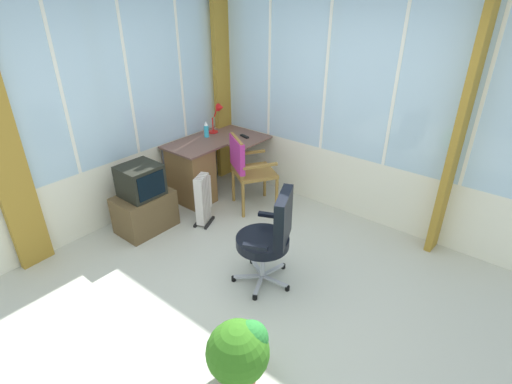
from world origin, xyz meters
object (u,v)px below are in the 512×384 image
desk_lamp (219,113)px  spray_bottle (206,129)px  tv_on_stand (144,202)px  tv_remote (245,136)px  desk (194,171)px  office_chair (271,234)px  wooden_armchair (245,164)px  potted_plant (240,352)px  space_heater (204,199)px

desk_lamp → spray_bottle: bearing=-178.6°
tv_on_stand → tv_remote: bearing=-8.0°
tv_on_stand → desk: bearing=5.7°
desk_lamp → office_chair: (-1.32, -1.90, -0.47)m
tv_remote → office_chair: bearing=-118.7°
tv_remote → wooden_armchair: (-0.43, -0.37, -0.15)m
spray_bottle → potted_plant: size_ratio=0.41×
tv_remote → wooden_armchair: bearing=-125.4°
spray_bottle → tv_on_stand: 1.34m
office_chair → wooden_armchair: bearing=49.9°
office_chair → desk: bearing=68.8°
desk_lamp → tv_on_stand: bearing=-172.6°
spray_bottle → tv_on_stand: bearing=-171.3°
tv_remote → space_heater: bearing=-154.0°
desk → tv_remote: size_ratio=8.26×
desk_lamp → spray_bottle: desk_lamp is taller
tv_remote → spray_bottle: 0.52m
wooden_armchair → tv_on_stand: (-1.11, 0.59, -0.26)m
wooden_armchair → tv_on_stand: 1.28m
tv_remote → spray_bottle: size_ratio=0.69×
office_chair → potted_plant: office_chair is taller
spray_bottle → space_heater: (-0.70, -0.62, -0.54)m
desk → tv_on_stand: size_ratio=1.53×
space_heater → desk: bearing=57.2°
desk_lamp → office_chair: 2.36m
tv_remote → space_heater: tv_remote is taller
spray_bottle → space_heater: size_ratio=0.34×
spray_bottle → potted_plant: bearing=-130.8°
desk → tv_remote: tv_remote is taller
space_heater → desk_lamp: bearing=33.2°
desk_lamp → space_heater: size_ratio=0.64×
desk_lamp → potted_plant: bearing=-134.1°
desk → tv_on_stand: (-0.86, -0.09, -0.05)m
wooden_armchair → space_heater: size_ratio=1.53×
spray_bottle → wooden_armchair: (-0.12, -0.77, -0.25)m
desk → desk_lamp: bearing=9.7°
desk → office_chair: 1.93m
tv_on_stand → space_heater: (0.53, -0.43, -0.04)m
office_chair → tv_on_stand: bearing=95.6°
desk_lamp → tv_on_stand: 1.64m
desk_lamp → tv_remote: 0.49m
desk_lamp → tv_on_stand: (-1.48, -0.19, -0.67)m
tv_on_stand → office_chair: bearing=-84.4°
tv_remote → space_heater: (-1.01, -0.22, -0.45)m
tv_on_stand → space_heater: bearing=-39.2°
desk → spray_bottle: (0.36, 0.10, 0.45)m
desk → tv_remote: 0.82m
space_heater → potted_plant: bearing=-127.7°
wooden_armchair → office_chair: size_ratio=0.99×
tv_remote → potted_plant: size_ratio=0.29×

